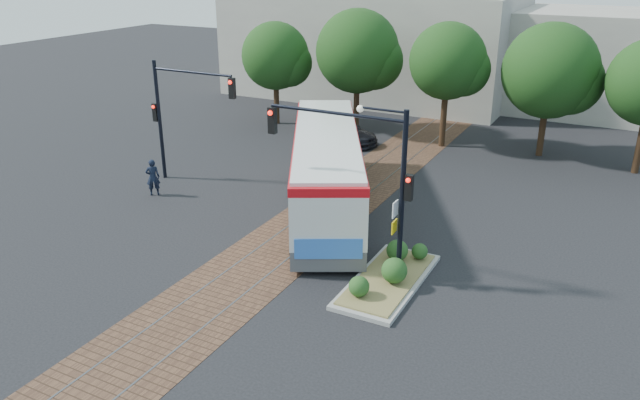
{
  "coord_description": "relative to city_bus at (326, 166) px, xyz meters",
  "views": [
    {
      "loc": [
        11.57,
        -19.22,
        10.88
      ],
      "look_at": [
        0.9,
        1.34,
        1.6
      ],
      "focal_mm": 35.0,
      "sensor_mm": 36.0,
      "label": 1
    }
  ],
  "objects": [
    {
      "name": "ground",
      "position": [
        0.3,
        -4.25,
        -1.96
      ],
      "size": [
        120.0,
        120.0,
        0.0
      ],
      "primitive_type": "plane",
      "color": "black",
      "rests_on": "ground"
    },
    {
      "name": "trackbed",
      "position": [
        0.3,
        -0.25,
        -1.96
      ],
      "size": [
        3.6,
        40.0,
        0.02
      ],
      "color": "brown",
      "rests_on": "ground"
    },
    {
      "name": "tree_row",
      "position": [
        1.51,
        12.17,
        2.89
      ],
      "size": [
        26.4,
        5.6,
        7.67
      ],
      "color": "#382314",
      "rests_on": "ground"
    },
    {
      "name": "warehouses",
      "position": [
        -0.23,
        24.49,
        1.85
      ],
      "size": [
        40.0,
        13.0,
        8.0
      ],
      "color": "#ADA899",
      "rests_on": "ground"
    },
    {
      "name": "city_bus",
      "position": [
        0.0,
        0.0,
        0.0
      ],
      "size": [
        8.56,
        12.93,
        3.52
      ],
      "rotation": [
        0.0,
        0.0,
        0.48
      ],
      "color": "#4D4D50",
      "rests_on": "ground"
    },
    {
      "name": "traffic_island",
      "position": [
        5.12,
        -5.15,
        -1.63
      ],
      "size": [
        2.2,
        5.2,
        1.13
      ],
      "color": "gray",
      "rests_on": "ground"
    },
    {
      "name": "signal_pole_main",
      "position": [
        4.16,
        -5.06,
        2.19
      ],
      "size": [
        5.49,
        0.46,
        6.0
      ],
      "color": "black",
      "rests_on": "ground"
    },
    {
      "name": "signal_pole_left",
      "position": [
        -8.07,
        -0.26,
        1.9
      ],
      "size": [
        4.99,
        0.34,
        6.0
      ],
      "color": "black",
      "rests_on": "ground"
    },
    {
      "name": "officer",
      "position": [
        -8.01,
        -2.42,
        -1.07
      ],
      "size": [
        0.77,
        0.75,
        1.78
      ],
      "primitive_type": "imported",
      "rotation": [
        0.0,
        0.0,
        3.86
      ],
      "color": "black",
      "rests_on": "ground"
    },
    {
      "name": "parked_car",
      "position": [
        -3.77,
        9.71,
        -1.29
      ],
      "size": [
        4.98,
        3.05,
        1.35
      ],
      "primitive_type": "imported",
      "rotation": [
        0.0,
        0.0,
        1.3
      ],
      "color": "black",
      "rests_on": "ground"
    }
  ]
}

